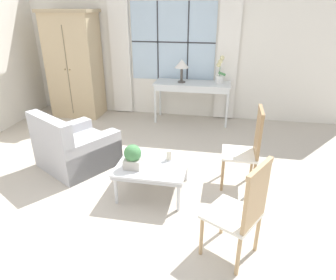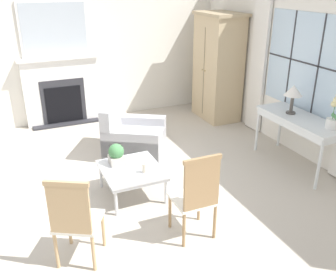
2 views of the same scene
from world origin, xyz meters
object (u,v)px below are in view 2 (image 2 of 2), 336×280
coffee_table (132,171)px  potted_orchid (333,115)px  accent_chair_wooden (74,217)px  pillar_candle (145,168)px  armchair_upholstered (133,138)px  potted_plant_small (116,154)px  console_table (300,123)px  armoire (218,67)px  table_lamp (293,92)px  fireplace (61,85)px  side_chair_wooden (197,193)px

coffee_table → potted_orchid: bearing=75.6°
accent_chair_wooden → pillar_candle: (-0.86, 1.05, -0.10)m
armchair_upholstered → potted_plant_small: armchair_upholstered is taller
potted_orchid → potted_plant_small: bearing=-107.6°
console_table → armoire: bearing=-179.4°
armoire → coffee_table: armoire is taller
table_lamp → coffee_table: table_lamp is taller
coffee_table → armchair_upholstered: bearing=160.9°
pillar_candle → armchair_upholstered: bearing=167.6°
potted_orchid → coffee_table: bearing=-104.4°
armoire → accent_chair_wooden: size_ratio=2.06×
armoire → potted_plant_small: size_ratio=7.25×
accent_chair_wooden → armchair_upholstered: bearing=149.3°
fireplace → potted_orchid: size_ratio=4.48×
armoire → accent_chair_wooden: armoire is taller
armchair_upholstered → pillar_candle: bearing=-12.4°
armchair_upholstered → potted_orchid: bearing=49.0°
coffee_table → pillar_candle: size_ratio=5.94×
armchair_upholstered → coffee_table: size_ratio=1.47×
console_table → side_chair_wooden: 2.46m
fireplace → coffee_table: size_ratio=2.76×
side_chair_wooden → coffee_table: size_ratio=1.25×
table_lamp → armchair_upholstered: table_lamp is taller
fireplace → potted_orchid: 4.94m
potted_plant_small → fireplace: bearing=-175.5°
table_lamp → armchair_upholstered: (-1.23, -2.16, -0.87)m
fireplace → table_lamp: bearing=43.4°
fireplace → potted_orchid: (3.87, 3.07, 0.21)m
side_chair_wooden → potted_plant_small: (-1.36, -0.50, -0.04)m
armoire → coffee_table: (2.25, -2.60, -0.70)m
table_lamp → armchair_upholstered: 2.64m
fireplace → side_chair_wooden: size_ratio=2.21×
console_table → table_lamp: bearing=-173.8°
potted_orchid → pillar_candle: (-0.51, -2.57, -0.52)m
potted_orchid → accent_chair_wooden: potted_orchid is taller
fireplace → table_lamp: (3.15, 2.97, 0.35)m
coffee_table → fireplace: bearing=-173.3°
side_chair_wooden → armoire: bearing=146.7°
armchair_upholstered → coffee_table: (1.27, -0.44, 0.10)m
fireplace → table_lamp: 4.35m
armoire → console_table: armoire is taller
coffee_table → pillar_candle: 0.24m
armoire → pillar_candle: armoire is taller
armchair_upholstered → coffee_table: 1.35m
potted_orchid → armchair_upholstered: bearing=-131.0°
table_lamp → potted_orchid: 0.74m
fireplace → potted_plant_small: bearing=4.5°
side_chair_wooden → accent_chair_wooden: bearing=-95.1°
armoire → potted_plant_small: 3.45m
potted_orchid → side_chair_wooden: 2.41m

